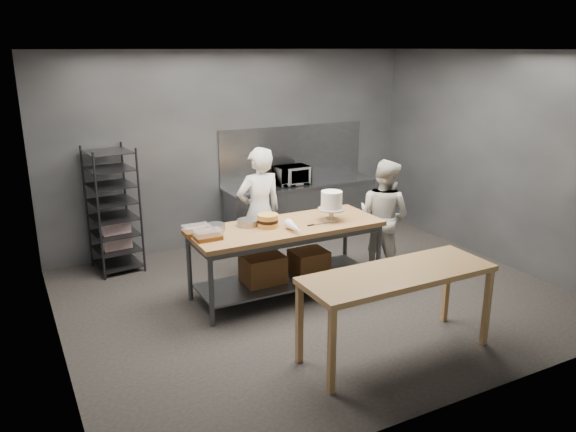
% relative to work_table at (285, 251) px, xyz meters
% --- Properties ---
extents(ground, '(6.00, 6.00, 0.00)m').
position_rel_work_table_xyz_m(ground, '(0.30, -0.26, -0.57)').
color(ground, black).
rests_on(ground, ground).
extents(back_wall, '(6.00, 0.04, 3.00)m').
position_rel_work_table_xyz_m(back_wall, '(0.30, 2.24, 0.93)').
color(back_wall, '#4C4F54').
rests_on(back_wall, ground).
extents(work_table, '(2.40, 0.90, 0.92)m').
position_rel_work_table_xyz_m(work_table, '(0.00, 0.00, 0.00)').
color(work_table, '#97683C').
rests_on(work_table, ground).
extents(near_counter, '(2.00, 0.70, 0.90)m').
position_rel_work_table_xyz_m(near_counter, '(0.33, -1.81, 0.24)').
color(near_counter, olive).
rests_on(near_counter, ground).
extents(back_counter, '(2.60, 0.60, 0.90)m').
position_rel_work_table_xyz_m(back_counter, '(1.30, 1.92, -0.12)').
color(back_counter, slate).
rests_on(back_counter, ground).
extents(splashback_panel, '(2.60, 0.02, 0.90)m').
position_rel_work_table_xyz_m(splashback_panel, '(1.30, 2.22, 0.78)').
color(splashback_panel, slate).
rests_on(splashback_panel, back_counter).
extents(speed_rack, '(0.67, 0.71, 1.75)m').
position_rel_work_table_xyz_m(speed_rack, '(-1.72, 1.84, 0.28)').
color(speed_rack, black).
rests_on(speed_rack, ground).
extents(chef_behind, '(0.66, 0.44, 1.78)m').
position_rel_work_table_xyz_m(chef_behind, '(-0.00, 0.74, 0.32)').
color(chef_behind, white).
rests_on(chef_behind, ground).
extents(chef_right, '(0.84, 0.94, 1.58)m').
position_rel_work_table_xyz_m(chef_right, '(1.58, 0.08, 0.22)').
color(chef_right, silver).
rests_on(chef_right, ground).
extents(microwave, '(0.54, 0.37, 0.30)m').
position_rel_work_table_xyz_m(microwave, '(1.12, 1.92, 0.48)').
color(microwave, black).
rests_on(microwave, back_counter).
extents(frosted_cake_stand, '(0.34, 0.34, 0.38)m').
position_rel_work_table_xyz_m(frosted_cake_stand, '(0.61, -0.10, 0.59)').
color(frosted_cake_stand, '#BDB297').
rests_on(frosted_cake_stand, work_table).
extents(layer_cake, '(0.25, 0.25, 0.16)m').
position_rel_work_table_xyz_m(layer_cake, '(-0.22, 0.02, 0.43)').
color(layer_cake, gold).
rests_on(layer_cake, work_table).
extents(cake_pans, '(0.66, 0.27, 0.07)m').
position_rel_work_table_xyz_m(cake_pans, '(-0.59, 0.20, 0.39)').
color(cake_pans, gray).
rests_on(cake_pans, work_table).
extents(piping_bag, '(0.15, 0.39, 0.12)m').
position_rel_work_table_xyz_m(piping_bag, '(-0.03, -0.31, 0.41)').
color(piping_bag, white).
rests_on(piping_bag, work_table).
extents(offset_spatula, '(0.36, 0.02, 0.02)m').
position_rel_work_table_xyz_m(offset_spatula, '(0.35, -0.18, 0.35)').
color(offset_spatula, slate).
rests_on(offset_spatula, work_table).
extents(pastry_clamshells, '(0.37, 0.44, 0.11)m').
position_rel_work_table_xyz_m(pastry_clamshells, '(-1.06, 0.03, 0.40)').
color(pastry_clamshells, brown).
rests_on(pastry_clamshells, work_table).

